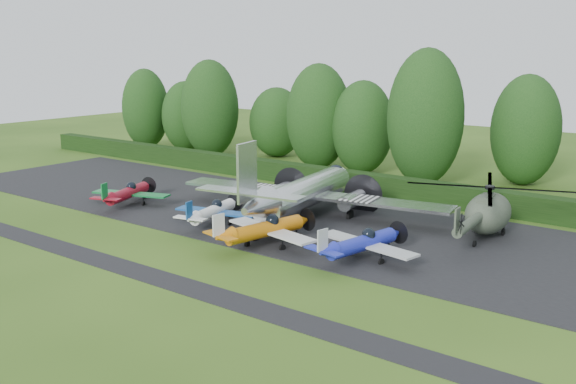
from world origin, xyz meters
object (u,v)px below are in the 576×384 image
Objects in this scene: light_plane_red at (128,193)px; light_plane_orange at (265,229)px; light_plane_blue at (362,243)px; helicopter at (488,210)px; transport_plane at (302,193)px; light_plane_white at (213,211)px.

light_plane_red is 17.03m from light_plane_orange.
light_plane_orange is at bearing -179.05° from light_plane_blue.
light_plane_orange is at bearing -129.60° from helicopter.
transport_plane is at bearing -159.46° from helicopter.
light_plane_blue is at bearing -0.32° from light_plane_orange.
transport_plane is 14.20m from helicopter.
light_plane_orange is at bearing -63.70° from transport_plane.
transport_plane is 3.27× the size of light_plane_white.
helicopter is at bearing 37.56° from light_plane_red.
transport_plane is 11.16m from light_plane_blue.
light_plane_white is at bearing -118.25° from transport_plane.
light_plane_orange is at bearing 12.12° from light_plane_red.
light_plane_red reaches higher than light_plane_white.
light_plane_orange is 16.13m from helicopter.
light_plane_blue is (6.83, 1.41, -0.08)m from light_plane_orange.
light_plane_red is 0.54× the size of helicopter.
transport_plane is 1.71× the size of helicopter.
light_plane_orange is 0.60× the size of helicopter.
light_plane_red is 0.90× the size of light_plane_orange.
light_plane_blue is (9.20, -6.25, -0.91)m from transport_plane.
light_plane_white is 20.39m from helicopter.
light_plane_red is 23.75m from light_plane_blue.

